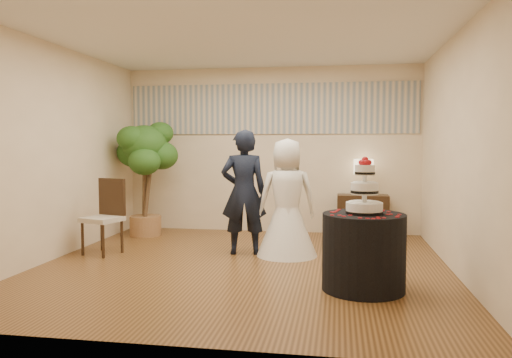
% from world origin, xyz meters
% --- Properties ---
extents(floor, '(5.00, 5.00, 0.00)m').
position_xyz_m(floor, '(0.00, 0.00, 0.00)').
color(floor, brown).
rests_on(floor, ground).
extents(ceiling, '(5.00, 5.00, 0.00)m').
position_xyz_m(ceiling, '(0.00, 0.00, 2.80)').
color(ceiling, white).
rests_on(ceiling, wall_back).
extents(wall_back, '(5.00, 0.06, 2.80)m').
position_xyz_m(wall_back, '(0.00, 2.50, 1.40)').
color(wall_back, beige).
rests_on(wall_back, ground).
extents(wall_front, '(5.00, 0.06, 2.80)m').
position_xyz_m(wall_front, '(0.00, -2.50, 1.40)').
color(wall_front, beige).
rests_on(wall_front, ground).
extents(wall_left, '(0.06, 5.00, 2.80)m').
position_xyz_m(wall_left, '(-2.50, 0.00, 1.40)').
color(wall_left, beige).
rests_on(wall_left, ground).
extents(wall_right, '(0.06, 5.00, 2.80)m').
position_xyz_m(wall_right, '(2.50, 0.00, 1.40)').
color(wall_right, beige).
rests_on(wall_right, ground).
extents(mural_border, '(4.90, 0.02, 0.85)m').
position_xyz_m(mural_border, '(0.00, 2.48, 2.10)').
color(mural_border, '#ABA89D').
rests_on(mural_border, wall_back).
extents(groom, '(0.68, 0.51, 1.70)m').
position_xyz_m(groom, '(-0.12, 0.68, 0.85)').
color(groom, black).
rests_on(groom, floor).
extents(bride, '(0.98, 0.98, 1.58)m').
position_xyz_m(bride, '(0.48, 0.66, 0.79)').
color(bride, white).
rests_on(bride, floor).
extents(cake_table, '(1.10, 1.10, 0.79)m').
position_xyz_m(cake_table, '(1.42, -0.80, 0.40)').
color(cake_table, black).
rests_on(cake_table, floor).
extents(wedding_cake, '(0.38, 0.38, 0.58)m').
position_xyz_m(wedding_cake, '(1.42, -0.80, 1.08)').
color(wedding_cake, white).
rests_on(wedding_cake, cake_table).
extents(console, '(0.82, 0.37, 0.68)m').
position_xyz_m(console, '(1.55, 2.25, 0.34)').
color(console, black).
rests_on(console, floor).
extents(table_lamp, '(0.30, 0.30, 0.58)m').
position_xyz_m(table_lamp, '(1.55, 2.25, 0.97)').
color(table_lamp, beige).
rests_on(table_lamp, console).
extents(ficus_tree, '(1.19, 1.19, 1.91)m').
position_xyz_m(ficus_tree, '(-1.97, 1.75, 0.95)').
color(ficus_tree, '#29571B').
rests_on(ficus_tree, floor).
extents(side_chair, '(0.59, 0.60, 1.03)m').
position_xyz_m(side_chair, '(-2.02, 0.33, 0.51)').
color(side_chair, black).
rests_on(side_chair, floor).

